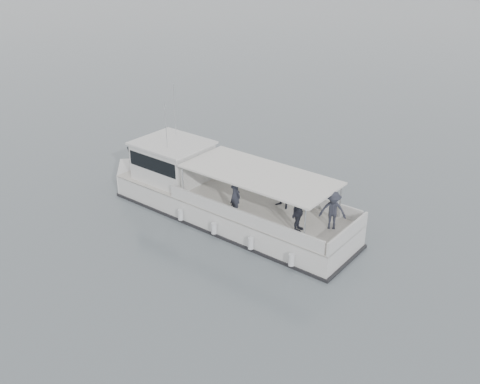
% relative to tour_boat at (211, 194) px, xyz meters
% --- Properties ---
extents(ground, '(1400.00, 1400.00, 0.00)m').
position_rel_tour_boat_xyz_m(ground, '(-0.29, -1.53, -1.00)').
color(ground, '#555E64').
rests_on(ground, ground).
extents(tour_boat, '(14.46, 6.65, 6.07)m').
position_rel_tour_boat_xyz_m(tour_boat, '(0.00, 0.00, 0.00)').
color(tour_boat, silver).
rests_on(tour_boat, ground).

